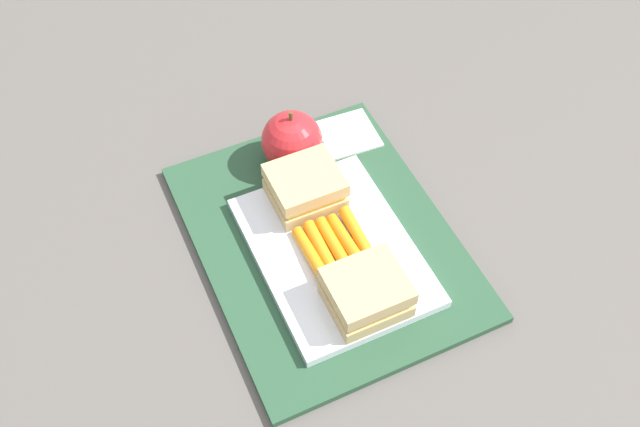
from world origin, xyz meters
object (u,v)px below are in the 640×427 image
object	(u,v)px
sandwich_half_left	(366,292)
sandwich_half_right	(305,187)
carrot_sticks_bundle	(334,245)
food_tray	(334,251)
apple	(292,141)
paper_napkin	(348,134)

from	to	relation	value
sandwich_half_left	sandwich_half_right	world-z (taller)	same
sandwich_half_right	carrot_sticks_bundle	bearing A→B (deg)	179.99
food_tray	apple	world-z (taller)	apple
food_tray	apple	distance (m)	0.15
food_tray	apple	xyz separation A→B (m)	(0.15, -0.01, 0.03)
food_tray	carrot_sticks_bundle	size ratio (longest dim) A/B	3.00
sandwich_half_left	apple	size ratio (longest dim) A/B	0.93
sandwich_half_left	paper_napkin	bearing A→B (deg)	-22.08
sandwich_half_left	carrot_sticks_bundle	world-z (taller)	sandwich_half_left
sandwich_half_left	paper_napkin	size ratio (longest dim) A/B	1.14
carrot_sticks_bundle	paper_napkin	bearing A→B (deg)	-31.12
food_tray	paper_napkin	distance (m)	0.19
sandwich_half_left	carrot_sticks_bundle	bearing A→B (deg)	0.01
food_tray	sandwich_half_right	size ratio (longest dim) A/B	2.88
carrot_sticks_bundle	sandwich_half_left	bearing A→B (deg)	-179.99
sandwich_half_right	apple	xyz separation A→B (m)	(0.07, -0.01, 0.00)
carrot_sticks_bundle	apple	size ratio (longest dim) A/B	0.89
paper_napkin	carrot_sticks_bundle	bearing A→B (deg)	148.88
apple	paper_napkin	bearing A→B (deg)	-81.78
sandwich_half_right	carrot_sticks_bundle	xyz separation A→B (m)	(-0.08, 0.00, -0.02)
food_tray	sandwich_half_right	distance (m)	0.08
sandwich_half_left	apple	world-z (taller)	apple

